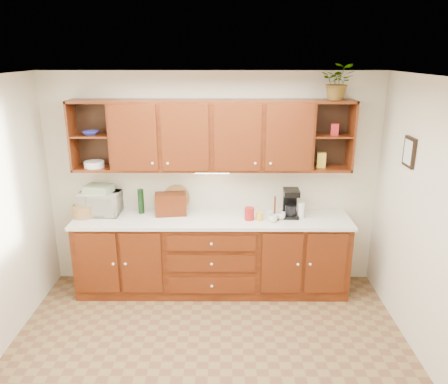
{
  "coord_description": "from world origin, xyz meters",
  "views": [
    {
      "loc": [
        0.16,
        -3.34,
        2.78
      ],
      "look_at": [
        0.14,
        1.15,
        1.35
      ],
      "focal_mm": 35.0,
      "sensor_mm": 36.0,
      "label": 1
    }
  ],
  "objects_px": {
    "microwave": "(100,203)",
    "coffee_maker": "(291,203)",
    "potted_plant": "(338,82)",
    "bread_box": "(171,204)"
  },
  "relations": [
    {
      "from": "microwave",
      "to": "bread_box",
      "type": "xyz_separation_m",
      "value": [
        0.85,
        -0.0,
        -0.01
      ]
    },
    {
      "from": "microwave",
      "to": "bread_box",
      "type": "relative_size",
      "value": 1.33
    },
    {
      "from": "microwave",
      "to": "coffee_maker",
      "type": "distance_m",
      "value": 2.27
    },
    {
      "from": "coffee_maker",
      "to": "bread_box",
      "type": "bearing_deg",
      "value": 179.59
    },
    {
      "from": "microwave",
      "to": "coffee_maker",
      "type": "relative_size",
      "value": 1.44
    },
    {
      "from": "microwave",
      "to": "potted_plant",
      "type": "xyz_separation_m",
      "value": [
        2.73,
        -0.03,
        1.41
      ]
    },
    {
      "from": "bread_box",
      "to": "potted_plant",
      "type": "bearing_deg",
      "value": -8.34
    },
    {
      "from": "microwave",
      "to": "coffee_maker",
      "type": "height_order",
      "value": "coffee_maker"
    },
    {
      "from": "bread_box",
      "to": "microwave",
      "type": "bearing_deg",
      "value": 172.36
    },
    {
      "from": "microwave",
      "to": "coffee_maker",
      "type": "xyz_separation_m",
      "value": [
        2.27,
        -0.06,
        0.03
      ]
    }
  ]
}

